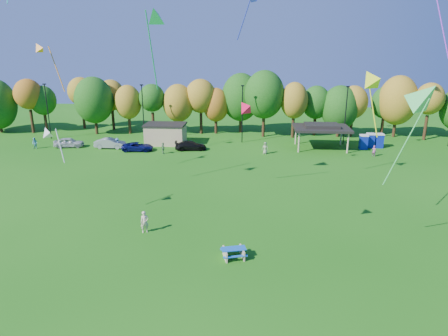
# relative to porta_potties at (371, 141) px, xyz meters

# --- Properties ---
(ground) EXTENTS (160.00, 160.00, 0.00)m
(ground) POSITION_rel_porta_potties_xyz_m (-21.71, -37.96, -1.10)
(ground) COLOR #19600F
(ground) RESTS_ON ground
(tree_line) EXTENTS (93.57, 10.55, 11.15)m
(tree_line) POSITION_rel_porta_potties_xyz_m (-22.73, 7.55, 4.82)
(tree_line) COLOR black
(tree_line) RESTS_ON ground
(lamp_posts) EXTENTS (64.50, 0.25, 9.09)m
(lamp_posts) POSITION_rel_porta_potties_xyz_m (-19.71, 2.04, 3.80)
(lamp_posts) COLOR black
(lamp_posts) RESTS_ON ground
(utility_building) EXTENTS (6.30, 4.30, 3.25)m
(utility_building) POSITION_rel_porta_potties_xyz_m (-31.71, 0.04, 0.54)
(utility_building) COLOR tan
(utility_building) RESTS_ON ground
(pavilion) EXTENTS (8.20, 6.20, 3.77)m
(pavilion) POSITION_rel_porta_potties_xyz_m (-7.71, -0.96, 2.13)
(pavilion) COLOR tan
(pavilion) RESTS_ON ground
(porta_potties) EXTENTS (3.75, 2.27, 2.18)m
(porta_potties) POSITION_rel_porta_potties_xyz_m (0.00, 0.00, 0.00)
(porta_potties) COLOR #0B1E94
(porta_potties) RESTS_ON ground
(picnic_table) EXTENTS (2.12, 1.91, 0.78)m
(picnic_table) POSITION_rel_porta_potties_xyz_m (-18.90, -34.46, -0.65)
(picnic_table) COLOR tan
(picnic_table) RESTS_ON ground
(kite_flyer) EXTENTS (0.81, 0.68, 1.88)m
(kite_flyer) POSITION_rel_porta_potties_xyz_m (-26.57, -30.89, -0.16)
(kite_flyer) COLOR beige
(kite_flyer) RESTS_ON ground
(car_a) EXTENTS (4.66, 2.60, 1.50)m
(car_a) POSITION_rel_porta_potties_xyz_m (-46.05, -3.33, -0.35)
(car_a) COLOR #BDBDBD
(car_a) RESTS_ON ground
(car_b) EXTENTS (4.65, 1.63, 1.53)m
(car_b) POSITION_rel_porta_potties_xyz_m (-39.50, -3.45, -0.33)
(car_b) COLOR gray
(car_b) RESTS_ON ground
(car_c) EXTENTS (4.74, 2.47, 1.27)m
(car_c) POSITION_rel_porta_potties_xyz_m (-34.92, -4.65, -0.46)
(car_c) COLOR #0E1255
(car_c) RESTS_ON ground
(car_d) EXTENTS (4.89, 2.55, 1.36)m
(car_d) POSITION_rel_porta_potties_xyz_m (-27.16, -3.49, -0.42)
(car_d) COLOR black
(car_d) RESTS_ON ground
(far_person_0) EXTENTS (0.80, 1.17, 1.67)m
(far_person_0) POSITION_rel_porta_potties_xyz_m (-38.27, -3.77, -0.26)
(far_person_0) COLOR #466D9A
(far_person_0) RESTS_ON ground
(far_person_1) EXTENTS (0.69, 0.66, 1.59)m
(far_person_1) POSITION_rel_porta_potties_xyz_m (-0.85, -4.88, -0.30)
(far_person_1) COLOR #AD528D
(far_person_1) RESTS_ON ground
(far_person_2) EXTENTS (0.92, 0.77, 1.70)m
(far_person_2) POSITION_rel_porta_potties_xyz_m (-50.74, -4.68, -0.25)
(far_person_2) COLOR #549EBA
(far_person_2) RESTS_ON ground
(far_person_3) EXTENTS (1.00, 0.84, 1.73)m
(far_person_3) POSITION_rel_porta_potties_xyz_m (-16.11, -4.80, -0.23)
(far_person_3) COLOR gray
(far_person_3) RESTS_ON ground
(far_person_4) EXTENTS (0.91, 1.01, 1.64)m
(far_person_4) POSITION_rel_porta_potties_xyz_m (-30.75, -5.98, -0.28)
(far_person_4) COLOR #4D794A
(far_person_4) RESTS_ON ground
(kite_2) EXTENTS (1.77, 4.51, 7.60)m
(kite_2) POSITION_rel_porta_potties_xyz_m (-26.61, -23.66, 16.51)
(kite_2) COLOR green
(kite_4) EXTENTS (4.27, 4.29, 7.96)m
(kite_4) POSITION_rel_porta_potties_xyz_m (-5.68, -31.41, 10.53)
(kite_4) COLOR #44C359
(kite_7) EXTENTS (2.37, 3.36, 5.62)m
(kite_7) POSITION_rel_porta_potties_xyz_m (-9.10, -29.72, 11.61)
(kite_7) COLOR #C0D416
(kite_8) EXTENTS (3.07, 1.78, 5.31)m
(kite_8) POSITION_rel_porta_potties_xyz_m (-40.29, -18.91, 13.65)
(kite_8) COLOR orange
(kite_13) EXTENTS (1.57, 1.60, 1.30)m
(kite_13) POSITION_rel_porta_potties_xyz_m (-18.29, -33.61, 10.00)
(kite_13) COLOR red
(kite_14) EXTENTS (1.94, 1.79, 3.42)m
(kite_14) POSITION_rel_porta_potties_xyz_m (-34.81, -29.43, 7.05)
(kite_14) COLOR silver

